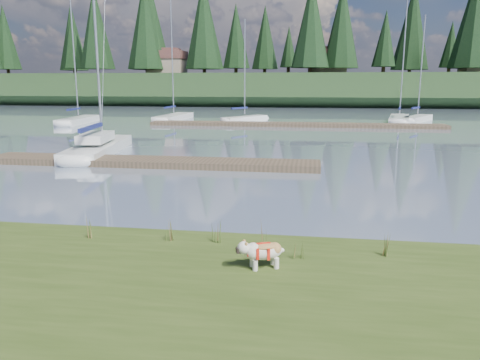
# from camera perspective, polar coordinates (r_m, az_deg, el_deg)

# --- Properties ---
(ground) EXTENTS (200.00, 200.00, 0.00)m
(ground) POSITION_cam_1_polar(r_m,az_deg,el_deg) (42.31, 3.87, 6.59)
(ground) COLOR #8290A7
(ground) RESTS_ON ground
(bank) EXTENTS (60.00, 9.00, 0.35)m
(bank) POSITION_cam_1_polar(r_m,az_deg,el_deg) (7.88, -20.14, -16.88)
(bank) COLOR #38491A
(bank) RESTS_ON ground
(ridge) EXTENTS (200.00, 20.00, 5.00)m
(ridge) POSITION_cam_1_polar(r_m,az_deg,el_deg) (85.07, 6.41, 10.87)
(ridge) COLOR #1D3218
(ridge) RESTS_ON ground
(bulldog) EXTENTS (0.94, 0.62, 0.56)m
(bulldog) POSITION_cam_1_polar(r_m,az_deg,el_deg) (9.08, 2.82, -8.58)
(bulldog) COLOR silver
(bulldog) RESTS_ON bank
(sailboat_main) EXTENTS (3.40, 9.55, 13.43)m
(sailboat_main) POSITION_cam_1_polar(r_m,az_deg,el_deg) (27.59, -16.46, 4.20)
(sailboat_main) COLOR silver
(sailboat_main) RESTS_ON ground
(dock_near) EXTENTS (16.00, 2.00, 0.30)m
(dock_near) POSITION_cam_1_polar(r_m,az_deg,el_deg) (22.61, -10.94, 2.18)
(dock_near) COLOR #4C3D2C
(dock_near) RESTS_ON ground
(dock_far) EXTENTS (26.00, 2.20, 0.30)m
(dock_far) POSITION_cam_1_polar(r_m,az_deg,el_deg) (42.18, 6.60, 6.73)
(dock_far) COLOR #4C3D2C
(dock_far) RESTS_ON ground
(sailboat_bg_0) EXTENTS (2.50, 8.50, 12.10)m
(sailboat_bg_0) POSITION_cam_1_polar(r_m,az_deg,el_deg) (48.20, -18.75, 7.02)
(sailboat_bg_0) COLOR silver
(sailboat_bg_0) RESTS_ON ground
(sailboat_bg_1) EXTENTS (2.17, 9.10, 13.34)m
(sailboat_bg_1) POSITION_cam_1_polar(r_m,az_deg,el_deg) (49.99, -7.77, 7.69)
(sailboat_bg_1) COLOR silver
(sailboat_bg_1) RESTS_ON ground
(sailboat_bg_2) EXTENTS (4.50, 6.08, 9.80)m
(sailboat_bg_2) POSITION_cam_1_polar(r_m,az_deg,el_deg) (46.69, 1.01, 7.52)
(sailboat_bg_2) COLOR silver
(sailboat_bg_2) RESTS_ON ground
(sailboat_bg_3) EXTENTS (3.34, 8.96, 12.82)m
(sailboat_bg_3) POSITION_cam_1_polar(r_m,az_deg,el_deg) (49.82, 18.86, 7.15)
(sailboat_bg_3) COLOR silver
(sailboat_bg_3) RESTS_ON ground
(sailboat_bg_4) EXTENTS (4.38, 6.74, 10.29)m
(sailboat_bg_4) POSITION_cam_1_polar(r_m,az_deg,el_deg) (50.66, 21.00, 7.08)
(sailboat_bg_4) COLOR silver
(sailboat_bg_4) RESTS_ON ground
(weed_0) EXTENTS (0.17, 0.14, 0.57)m
(weed_0) POSITION_cam_1_polar(r_m,az_deg,el_deg) (10.75, -8.55, -6.03)
(weed_0) COLOR #475B23
(weed_0) RESTS_ON bank
(weed_1) EXTENTS (0.17, 0.14, 0.57)m
(weed_1) POSITION_cam_1_polar(r_m,az_deg,el_deg) (10.54, -2.84, -6.28)
(weed_1) COLOR #475B23
(weed_1) RESTS_ON bank
(weed_2) EXTENTS (0.17, 0.14, 0.72)m
(weed_2) POSITION_cam_1_polar(r_m,az_deg,el_deg) (9.90, 2.84, -7.09)
(weed_2) COLOR #475B23
(weed_2) RESTS_ON bank
(weed_3) EXTENTS (0.17, 0.14, 0.60)m
(weed_3) POSITION_cam_1_polar(r_m,az_deg,el_deg) (11.30, -17.97, -5.52)
(weed_3) COLOR #475B23
(weed_3) RESTS_ON bank
(weed_4) EXTENTS (0.17, 0.14, 0.43)m
(weed_4) POSITION_cam_1_polar(r_m,az_deg,el_deg) (9.65, 7.20, -8.45)
(weed_4) COLOR #475B23
(weed_4) RESTS_ON bank
(weed_5) EXTENTS (0.17, 0.14, 0.57)m
(weed_5) POSITION_cam_1_polar(r_m,az_deg,el_deg) (10.14, 17.42, -7.56)
(weed_5) COLOR #475B23
(weed_5) RESTS_ON bank
(mud_lip) EXTENTS (60.00, 0.50, 0.14)m
(mud_lip) POSITION_cam_1_polar(r_m,az_deg,el_deg) (11.61, -9.65, -7.40)
(mud_lip) COLOR #33281C
(mud_lip) RESTS_ON ground
(conifer_1) EXTENTS (4.40, 4.40, 11.30)m
(conifer_1) POSITION_cam_1_polar(r_m,az_deg,el_deg) (94.01, -19.71, 15.72)
(conifer_1) COLOR #382619
(conifer_1) RESTS_ON ridge
(conifer_2) EXTENTS (6.60, 6.60, 16.05)m
(conifer_2) POSITION_cam_1_polar(r_m,az_deg,el_deg) (85.48, -11.46, 18.14)
(conifer_2) COLOR #382619
(conifer_2) RESTS_ON ridge
(conifer_3) EXTENTS (4.84, 4.84, 12.25)m
(conifer_3) POSITION_cam_1_polar(r_m,az_deg,el_deg) (85.44, -0.50, 17.15)
(conifer_3) COLOR #382619
(conifer_3) RESTS_ON ridge
(conifer_4) EXTENTS (6.16, 6.16, 15.10)m
(conifer_4) POSITION_cam_1_polar(r_m,az_deg,el_deg) (78.53, 8.68, 18.48)
(conifer_4) COLOR #382619
(conifer_4) RESTS_ON ridge
(conifer_5) EXTENTS (3.96, 3.96, 10.35)m
(conifer_5) POSITION_cam_1_polar(r_m,az_deg,el_deg) (83.08, 17.28, 16.16)
(conifer_5) COLOR #382619
(conifer_5) RESTS_ON ridge
(conifer_6) EXTENTS (7.04, 7.04, 17.00)m
(conifer_6) POSITION_cam_1_polar(r_m,az_deg,el_deg) (84.26, 26.82, 17.55)
(conifer_6) COLOR #382619
(conifer_6) RESTS_ON ridge
(house_0) EXTENTS (6.30, 5.30, 4.65)m
(house_0) POSITION_cam_1_polar(r_m,az_deg,el_deg) (85.94, -8.88, 14.02)
(house_0) COLOR gray
(house_0) RESTS_ON ridge
(house_1) EXTENTS (6.30, 5.30, 4.65)m
(house_1) POSITION_cam_1_polar(r_m,az_deg,el_deg) (83.10, 10.69, 14.04)
(house_1) COLOR gray
(house_1) RESTS_ON ridge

